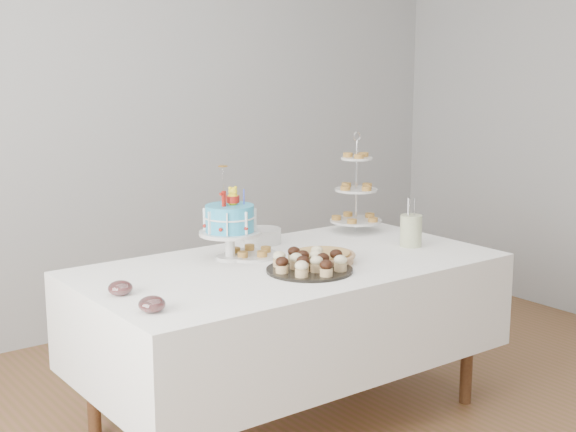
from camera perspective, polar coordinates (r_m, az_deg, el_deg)
walls at (r=3.34m, az=3.20°, el=5.31°), size 5.04×4.04×2.70m
table at (r=3.73m, az=0.10°, el=-6.71°), size 1.92×1.02×0.77m
birthday_cake at (r=3.71m, az=-4.15°, el=-1.31°), size 0.29×0.29×0.44m
cupcake_tray at (r=3.51m, az=1.54°, el=-3.29°), size 0.38×0.38×0.09m
pie at (r=3.68m, az=2.49°, el=-2.89°), size 0.30×0.30×0.05m
tiered_stand at (r=4.30m, az=4.88°, el=1.84°), size 0.28×0.28×0.54m
plate_stack at (r=4.05m, az=-1.83°, el=-1.42°), size 0.19×0.19×0.07m
pastry_plate at (r=3.79m, az=-2.64°, el=-2.63°), size 0.26×0.26×0.04m
jam_bowl_a at (r=3.01m, az=-9.65°, el=-6.23°), size 0.10×0.10×0.06m
jam_bowl_b at (r=3.24m, az=-11.84°, el=-5.05°), size 0.10×0.10×0.06m
utensil_pitcher at (r=4.02m, az=8.74°, el=-0.94°), size 0.11×0.11×0.24m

